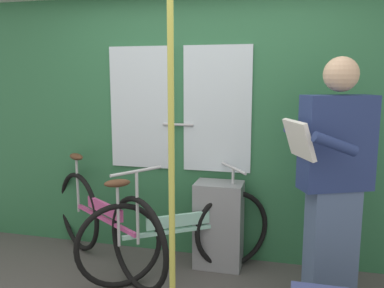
% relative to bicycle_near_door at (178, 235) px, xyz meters
% --- Properties ---
extents(train_door_wall, '(5.06, 0.28, 2.38)m').
position_rel_bicycle_near_door_xyz_m(train_door_wall, '(0.07, 0.50, 0.87)').
color(train_door_wall, '#2D6B42').
rests_on(train_door_wall, ground_plane).
extents(bicycle_near_door, '(1.39, 0.98, 0.90)m').
position_rel_bicycle_near_door_xyz_m(bicycle_near_door, '(0.00, 0.00, 0.00)').
color(bicycle_near_door, black).
rests_on(bicycle_near_door, ground_plane).
extents(bicycle_leaning_behind, '(1.47, 1.03, 0.96)m').
position_rel_bicycle_near_door_xyz_m(bicycle_leaning_behind, '(-0.66, 0.02, 0.03)').
color(bicycle_leaning_behind, black).
rests_on(bicycle_leaning_behind, ground_plane).
extents(passenger_reading_newspaper, '(0.64, 0.59, 1.78)m').
position_rel_bicycle_near_door_xyz_m(passenger_reading_newspaper, '(1.17, -0.12, 0.57)').
color(passenger_reading_newspaper, slate).
rests_on(passenger_reading_newspaper, ground_plane).
extents(trash_bin_by_wall, '(0.41, 0.28, 0.75)m').
position_rel_bicycle_near_door_xyz_m(trash_bin_by_wall, '(0.29, 0.29, 0.01)').
color(trash_bin_by_wall, gray).
rests_on(trash_bin_by_wall, ground_plane).
extents(handrail_pole, '(0.04, 0.04, 2.34)m').
position_rel_bicycle_near_door_xyz_m(handrail_pole, '(0.22, -0.87, 0.80)').
color(handrail_pole, '#C6C14C').
rests_on(handrail_pole, ground_plane).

